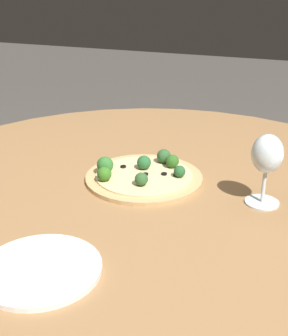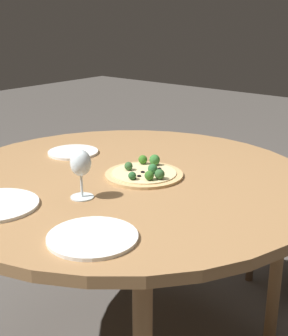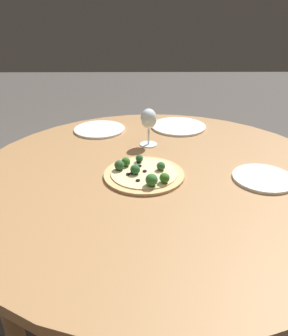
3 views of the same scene
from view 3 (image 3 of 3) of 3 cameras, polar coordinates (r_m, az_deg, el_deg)
name	(u,v)px [view 3 (image 3 of 3)]	position (r m, az deg, el deg)	size (l,w,h in m)	color
ground_plane	(155,318)	(1.64, 1.91, -24.67)	(12.00, 12.00, 0.00)	#4C4742
dining_table	(158,185)	(1.18, 2.42, -3.06)	(1.33, 1.33, 0.75)	olive
pizza	(144,173)	(1.11, -0.08, -0.92)	(0.27, 0.27, 0.05)	tan
wine_glass	(149,120)	(1.33, 0.83, 8.31)	(0.07, 0.07, 0.15)	silver
plate_near	(178,126)	(1.57, 6.02, 7.22)	(0.26, 0.26, 0.01)	white
plate_far	(100,129)	(1.54, -7.75, 6.69)	(0.23, 0.23, 0.01)	white
plate_side	(263,178)	(1.16, 20.08, -1.68)	(0.20, 0.20, 0.01)	white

